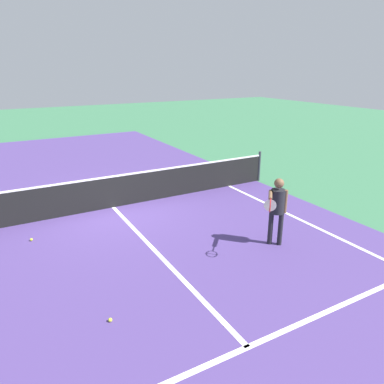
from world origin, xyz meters
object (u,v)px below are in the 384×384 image
at_px(net, 112,191).
at_px(tennis_ball_mid_court, 110,320).
at_px(player_near, 277,205).
at_px(tennis_ball_near_net, 31,240).

bearing_deg(net, tennis_ball_mid_court, -108.10).
distance_m(player_near, tennis_ball_near_net, 5.78).
height_order(player_near, tennis_ball_near_net, player_near).
bearing_deg(tennis_ball_mid_court, player_near, 10.55).
height_order(net, player_near, player_near).
relative_size(tennis_ball_near_net, tennis_ball_mid_court, 1.00).
bearing_deg(tennis_ball_near_net, player_near, -31.08).
bearing_deg(tennis_ball_near_net, tennis_ball_mid_court, -78.35).
xyz_separation_m(player_near, tennis_ball_mid_court, (-4.12, -0.77, -0.95)).
bearing_deg(net, tennis_ball_near_net, -153.94).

